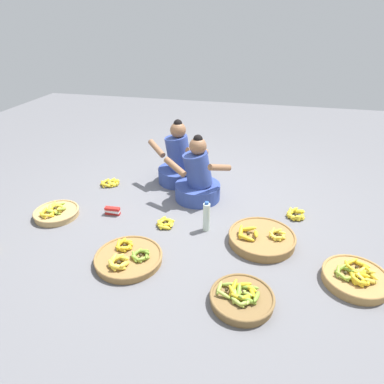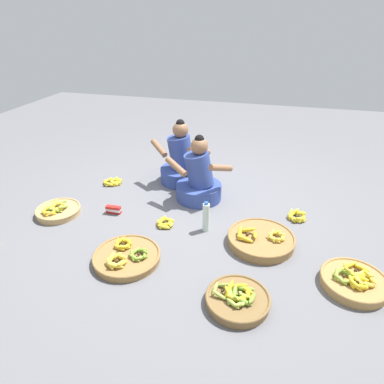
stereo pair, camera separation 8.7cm
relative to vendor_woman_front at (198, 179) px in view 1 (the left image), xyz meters
name	(u,v)px [view 1 (the left image)]	position (x,y,z in m)	size (l,w,h in m)	color
ground_plane	(196,212)	(0.05, -0.30, -0.24)	(10.00, 10.00, 0.00)	slate
vendor_woman_front	(198,179)	(0.00, 0.00, 0.00)	(0.74, 0.53, 0.77)	#334793
vendor_woman_behind	(179,163)	(-0.32, 0.38, 0.01)	(0.76, 0.52, 0.81)	#334793
banana_basket_front_right	(56,212)	(-1.38, -0.72, -0.20)	(0.47, 0.47, 0.14)	tan
banana_basket_back_right	(128,258)	(-0.35, -1.23, -0.20)	(0.59, 0.59, 0.14)	olive
banana_basket_front_center	(242,298)	(0.66, -1.48, -0.20)	(0.49, 0.49, 0.15)	brown
banana_basket_back_left	(356,278)	(1.52, -1.07, -0.19)	(0.52, 0.52, 0.15)	#A87F47
banana_basket_mid_left	(262,238)	(0.77, -0.70, -0.19)	(0.63, 0.63, 0.17)	olive
loose_bananas_mid_right	(111,183)	(-1.13, 0.09, -0.22)	(0.27, 0.23, 0.08)	yellow
loose_bananas_near_bicycle	(296,215)	(1.10, -0.17, -0.21)	(0.22, 0.23, 0.10)	yellow
loose_bananas_back_center	(165,223)	(-0.20, -0.63, -0.22)	(0.21, 0.21, 0.08)	gold
water_bottle	(206,217)	(0.22, -0.61, -0.09)	(0.07, 0.07, 0.32)	silver
packet_carton_stack	(113,211)	(-0.81, -0.55, -0.20)	(0.17, 0.07, 0.09)	red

